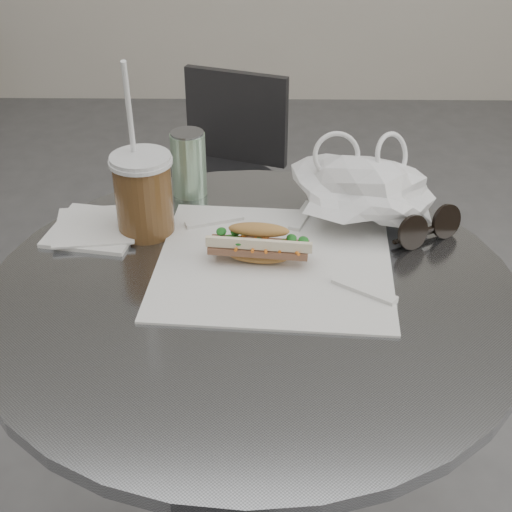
{
  "coord_description": "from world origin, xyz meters",
  "views": [
    {
      "loc": [
        0.02,
        -0.63,
        1.32
      ],
      "look_at": [
        0.0,
        0.2,
        0.79
      ],
      "focal_mm": 50.0,
      "sensor_mm": 36.0,
      "label": 1
    }
  ],
  "objects_px": {
    "drink_can": "(189,163)",
    "iced_coffee": "(143,193)",
    "cafe_table": "(253,425)",
    "banh_mi": "(259,244)",
    "chair_far": "(219,222)",
    "sunglasses": "(428,229)"
  },
  "relations": [
    {
      "from": "cafe_table",
      "to": "chair_far",
      "type": "relative_size",
      "value": 1.07
    },
    {
      "from": "chair_far",
      "to": "iced_coffee",
      "type": "height_order",
      "value": "iced_coffee"
    },
    {
      "from": "drink_can",
      "to": "sunglasses",
      "type": "bearing_deg",
      "value": -22.15
    },
    {
      "from": "drink_can",
      "to": "iced_coffee",
      "type": "bearing_deg",
      "value": -113.22
    },
    {
      "from": "iced_coffee",
      "to": "sunglasses",
      "type": "distance_m",
      "value": 0.44
    },
    {
      "from": "banh_mi",
      "to": "chair_far",
      "type": "bearing_deg",
      "value": 104.45
    },
    {
      "from": "cafe_table",
      "to": "banh_mi",
      "type": "xyz_separation_m",
      "value": [
        0.01,
        0.06,
        0.31
      ]
    },
    {
      "from": "cafe_table",
      "to": "drink_can",
      "type": "height_order",
      "value": "drink_can"
    },
    {
      "from": "chair_far",
      "to": "iced_coffee",
      "type": "relative_size",
      "value": 2.52
    },
    {
      "from": "cafe_table",
      "to": "chair_far",
      "type": "xyz_separation_m",
      "value": [
        -0.11,
        0.92,
        -0.15
      ]
    },
    {
      "from": "banh_mi",
      "to": "sunglasses",
      "type": "bearing_deg",
      "value": 20.66
    },
    {
      "from": "drink_can",
      "to": "chair_far",
      "type": "bearing_deg",
      "value": 89.79
    },
    {
      "from": "banh_mi",
      "to": "cafe_table",
      "type": "bearing_deg",
      "value": -90.55
    },
    {
      "from": "chair_far",
      "to": "banh_mi",
      "type": "height_order",
      "value": "banh_mi"
    },
    {
      "from": "chair_far",
      "to": "sunglasses",
      "type": "height_order",
      "value": "sunglasses"
    },
    {
      "from": "chair_far",
      "to": "banh_mi",
      "type": "xyz_separation_m",
      "value": [
        0.12,
        -0.86,
        0.45
      ]
    },
    {
      "from": "chair_far",
      "to": "banh_mi",
      "type": "distance_m",
      "value": 0.98
    },
    {
      "from": "sunglasses",
      "to": "banh_mi",
      "type": "bearing_deg",
      "value": 163.27
    },
    {
      "from": "cafe_table",
      "to": "banh_mi",
      "type": "height_order",
      "value": "banh_mi"
    },
    {
      "from": "chair_far",
      "to": "drink_can",
      "type": "height_order",
      "value": "drink_can"
    },
    {
      "from": "cafe_table",
      "to": "iced_coffee",
      "type": "height_order",
      "value": "iced_coffee"
    },
    {
      "from": "chair_far",
      "to": "cafe_table",
      "type": "bearing_deg",
      "value": 117.17
    }
  ]
}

